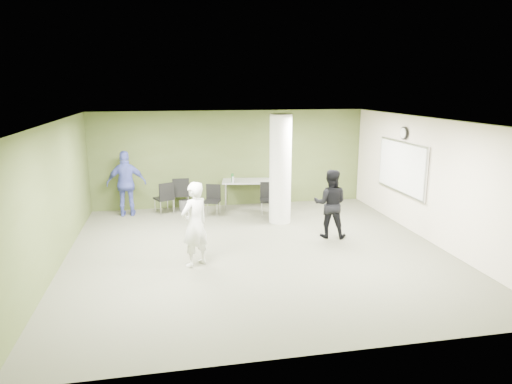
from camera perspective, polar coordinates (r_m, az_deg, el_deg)
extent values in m
plane|color=#545543|center=(9.96, 0.15, -7.35)|extent=(8.00, 8.00, 0.00)
plane|color=white|center=(9.35, 0.16, 8.94)|extent=(8.00, 8.00, 0.00)
cube|color=#495528|center=(13.44, -3.17, 4.19)|extent=(8.00, 2.80, 0.02)
cube|color=#495528|center=(9.64, -23.88, -0.50)|extent=(0.02, 8.00, 2.80)
cube|color=beige|center=(11.04, 20.98, 1.37)|extent=(0.02, 8.00, 2.80)
cylinder|color=silver|center=(11.69, 3.06, 2.84)|extent=(0.56, 0.56, 2.80)
cube|color=silver|center=(12.00, 17.74, 2.99)|extent=(0.04, 2.30, 1.30)
cube|color=white|center=(11.99, 17.64, 2.98)|extent=(0.02, 2.20, 1.20)
cylinder|color=black|center=(11.89, 18.03, 7.02)|extent=(0.05, 0.32, 0.32)
cylinder|color=white|center=(11.88, 17.90, 7.02)|extent=(0.02, 0.26, 0.26)
cube|color=#9C9C96|center=(13.20, -0.47, 1.38)|extent=(1.82, 1.02, 0.04)
cylinder|color=silver|center=(13.00, -3.85, -0.68)|extent=(0.04, 0.04, 0.78)
cylinder|color=silver|center=(13.04, 2.97, -0.63)|extent=(0.04, 0.04, 0.78)
cylinder|color=silver|center=(13.58, -3.77, -0.08)|extent=(0.04, 0.04, 0.78)
cylinder|color=silver|center=(13.62, 2.76, -0.03)|extent=(0.04, 0.04, 0.78)
cylinder|color=#1D5724|center=(12.93, -2.97, 1.78)|extent=(0.07, 0.07, 0.25)
cylinder|color=#B2B2B7|center=(12.84, -2.90, 1.54)|extent=(0.06, 0.06, 0.18)
cylinder|color=#4C4C4C|center=(13.13, -8.98, -1.70)|extent=(0.28, 0.28, 0.32)
cube|color=black|center=(12.86, -11.45, -0.80)|extent=(0.61, 0.61, 0.05)
cube|color=black|center=(12.62, -11.10, 0.11)|extent=(0.41, 0.22, 0.45)
cylinder|color=silver|center=(13.16, -11.00, -1.51)|extent=(0.02, 0.02, 0.43)
cylinder|color=silver|center=(13.01, -12.51, -1.75)|extent=(0.02, 0.02, 0.43)
cylinder|color=silver|center=(12.83, -10.29, -1.86)|extent=(0.02, 0.02, 0.43)
cylinder|color=silver|center=(12.68, -11.82, -2.11)|extent=(0.02, 0.02, 0.43)
cube|color=black|center=(13.15, -9.37, -0.28)|extent=(0.49, 0.49, 0.05)
cube|color=black|center=(12.88, -9.38, 0.64)|extent=(0.46, 0.04, 0.47)
cylinder|color=silver|center=(13.41, -8.50, -1.07)|extent=(0.02, 0.02, 0.45)
cylinder|color=silver|center=(13.40, -10.22, -1.15)|extent=(0.02, 0.02, 0.45)
cylinder|color=silver|center=(13.03, -8.42, -1.50)|extent=(0.02, 0.02, 0.45)
cylinder|color=silver|center=(13.02, -10.18, -1.58)|extent=(0.02, 0.02, 0.45)
cube|color=black|center=(12.49, -5.52, -1.17)|extent=(0.54, 0.54, 0.05)
cube|color=black|center=(12.62, -5.35, 0.06)|extent=(0.40, 0.17, 0.41)
cylinder|color=silver|center=(12.42, -6.47, -2.30)|extent=(0.02, 0.02, 0.40)
cylinder|color=silver|center=(12.34, -4.90, -2.37)|extent=(0.02, 0.02, 0.40)
cylinder|color=silver|center=(12.75, -6.09, -1.89)|extent=(0.02, 0.02, 0.40)
cylinder|color=silver|center=(12.67, -4.55, -1.95)|extent=(0.02, 0.02, 0.40)
cube|color=black|center=(12.41, 1.57, -1.06)|extent=(0.52, 0.52, 0.05)
cube|color=black|center=(12.56, 1.52, 0.26)|extent=(0.43, 0.11, 0.44)
cylinder|color=silver|center=(12.28, 0.75, -2.33)|extent=(0.02, 0.02, 0.42)
cylinder|color=silver|center=(12.30, 2.49, -2.31)|extent=(0.02, 0.02, 0.42)
cylinder|color=silver|center=(12.64, 0.66, -1.88)|extent=(0.02, 0.02, 0.42)
cylinder|color=silver|center=(12.66, 2.35, -1.86)|extent=(0.02, 0.02, 0.42)
imported|color=white|center=(8.99, -7.67, -4.04)|extent=(0.74, 0.70, 1.70)
imported|color=black|center=(10.76, 9.27, -1.44)|extent=(0.95, 0.85, 1.61)
imported|color=#4752B0|center=(12.87, -15.88, 1.01)|extent=(1.05, 0.45, 1.79)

